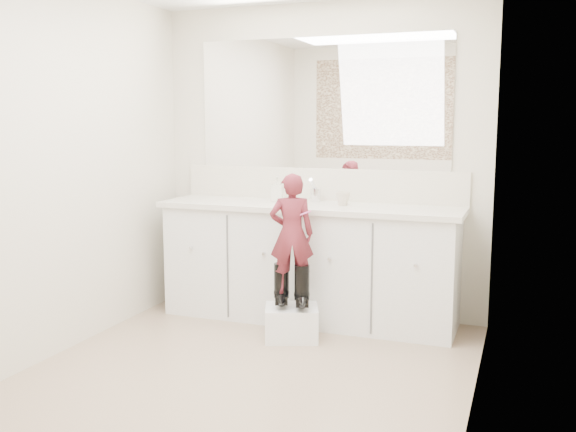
% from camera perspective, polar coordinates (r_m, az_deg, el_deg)
% --- Properties ---
extents(floor, '(3.00, 3.00, 0.00)m').
position_cam_1_polar(floor, '(3.92, -4.07, -14.15)').
color(floor, '#8F765D').
rests_on(floor, ground).
extents(wall_back, '(2.60, 0.00, 2.60)m').
position_cam_1_polar(wall_back, '(5.03, 2.93, 4.95)').
color(wall_back, beige).
rests_on(wall_back, floor).
extents(wall_front, '(2.60, 0.00, 2.60)m').
position_cam_1_polar(wall_front, '(2.36, -19.68, 0.58)').
color(wall_front, beige).
rests_on(wall_front, floor).
extents(wall_left, '(0.00, 3.00, 3.00)m').
position_cam_1_polar(wall_left, '(4.34, -20.09, 3.90)').
color(wall_left, beige).
rests_on(wall_left, floor).
extents(wall_right, '(0.00, 3.00, 3.00)m').
position_cam_1_polar(wall_right, '(3.31, 16.67, 2.81)').
color(wall_right, beige).
rests_on(wall_right, floor).
extents(vanity_cabinet, '(2.20, 0.55, 0.85)m').
position_cam_1_polar(vanity_cabinet, '(4.88, 1.88, -4.35)').
color(vanity_cabinet, silver).
rests_on(vanity_cabinet, floor).
extents(countertop, '(2.28, 0.58, 0.04)m').
position_cam_1_polar(countertop, '(4.79, 1.85, 0.81)').
color(countertop, beige).
rests_on(countertop, vanity_cabinet).
extents(backsplash, '(2.28, 0.03, 0.25)m').
position_cam_1_polar(backsplash, '(5.03, 2.87, 2.83)').
color(backsplash, beige).
rests_on(backsplash, countertop).
extents(mirror, '(2.00, 0.02, 1.00)m').
position_cam_1_polar(mirror, '(5.01, 2.93, 9.97)').
color(mirror, white).
rests_on(mirror, wall_back).
extents(dot_panel, '(2.00, 0.01, 1.20)m').
position_cam_1_polar(dot_panel, '(2.36, -20.07, 11.51)').
color(dot_panel, '#472819').
rests_on(dot_panel, wall_front).
extents(faucet, '(0.08, 0.08, 0.10)m').
position_cam_1_polar(faucet, '(4.93, 2.47, 1.85)').
color(faucet, silver).
rests_on(faucet, countertop).
extents(cup, '(0.12, 0.12, 0.10)m').
position_cam_1_polar(cup, '(4.73, 4.91, 1.55)').
color(cup, beige).
rests_on(cup, countertop).
extents(soap_bottle, '(0.10, 0.10, 0.19)m').
position_cam_1_polar(soap_bottle, '(4.96, -0.97, 2.43)').
color(soap_bottle, beige).
rests_on(soap_bottle, countertop).
extents(step_stool, '(0.44, 0.41, 0.23)m').
position_cam_1_polar(step_stool, '(4.52, 0.32, -9.47)').
color(step_stool, white).
rests_on(step_stool, floor).
extents(boot_left, '(0.17, 0.23, 0.30)m').
position_cam_1_polar(boot_left, '(4.47, -0.59, -6.12)').
color(boot_left, black).
rests_on(boot_left, step_stool).
extents(boot_right, '(0.17, 0.23, 0.30)m').
position_cam_1_polar(boot_right, '(4.42, 1.24, -6.29)').
color(boot_right, black).
rests_on(boot_right, step_stool).
extents(toddler, '(0.35, 0.29, 0.83)m').
position_cam_1_polar(toddler, '(4.37, 0.33, -1.59)').
color(toddler, '#992F3C').
rests_on(toddler, step_stool).
extents(toothbrush, '(0.13, 0.06, 0.06)m').
position_cam_1_polar(toothbrush, '(4.32, 1.18, 0.13)').
color(toothbrush, '#EE5CAF').
rests_on(toothbrush, toddler).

